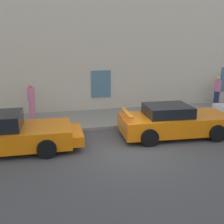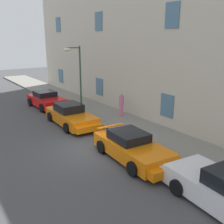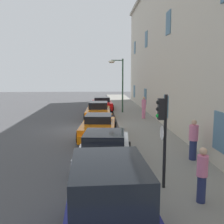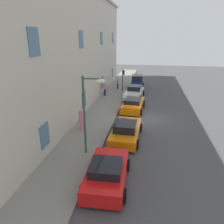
% 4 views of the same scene
% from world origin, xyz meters
% --- Properties ---
extents(ground_plane, '(80.00, 80.00, 0.00)m').
position_xyz_m(ground_plane, '(0.00, 0.00, 0.00)').
color(ground_plane, '#444447').
extents(sidewalk, '(60.00, 3.24, 0.14)m').
position_xyz_m(sidewalk, '(0.00, 4.07, 0.07)').
color(sidewalk, gray).
rests_on(sidewalk, ground).
extents(building_facade, '(41.02, 4.20, 12.13)m').
position_xyz_m(building_facade, '(0.00, 7.54, 6.08)').
color(building_facade, beige).
rests_on(building_facade, ground).
extents(sportscar_red_lead, '(4.61, 2.36, 1.36)m').
position_xyz_m(sportscar_red_lead, '(-9.78, 1.38, 0.61)').
color(sportscar_red_lead, red).
rests_on(sportscar_red_lead, ground).
extents(sportscar_yellow_flank, '(5.16, 2.30, 1.41)m').
position_xyz_m(sportscar_yellow_flank, '(-4.34, 0.99, 0.61)').
color(sportscar_yellow_flank, orange).
rests_on(sportscar_yellow_flank, ground).
extents(sportscar_white_middle, '(5.07, 2.40, 1.34)m').
position_xyz_m(sportscar_white_middle, '(2.39, 1.01, 0.60)').
color(sportscar_white_middle, orange).
rests_on(sportscar_white_middle, ground).
extents(sportscar_tail_end, '(5.10, 2.50, 1.48)m').
position_xyz_m(sportscar_tail_end, '(7.01, 1.32, 0.62)').
color(sportscar_tail_end, white).
rests_on(sportscar_tail_end, ground).
extents(hatchback_parked, '(3.91, 2.07, 1.96)m').
position_xyz_m(hatchback_parked, '(12.54, 1.27, 0.89)').
color(hatchback_parked, navy).
rests_on(hatchback_parked, ground).
extents(traffic_light, '(0.44, 0.36, 3.00)m').
position_xyz_m(traffic_light, '(9.78, 3.05, 2.19)').
color(traffic_light, black).
rests_on(traffic_light, sidewalk).
extents(street_lamp, '(0.44, 1.42, 5.07)m').
position_xyz_m(street_lamp, '(-7.33, 2.87, 3.70)').
color(street_lamp, '#2D5138').
rests_on(street_lamp, sidewalk).
extents(pedestrian_admiring, '(0.52, 0.52, 1.73)m').
position_xyz_m(pedestrian_admiring, '(7.05, 5.06, 1.02)').
color(pedestrian_admiring, navy).
rests_on(pedestrian_admiring, sidewalk).
extents(pedestrian_strolling, '(0.37, 0.37, 1.61)m').
position_xyz_m(pedestrian_strolling, '(10.82, 3.96, 0.97)').
color(pedestrian_strolling, navy).
rests_on(pedestrian_strolling, sidewalk).
extents(pedestrian_bystander, '(0.38, 0.38, 1.79)m').
position_xyz_m(pedestrian_bystander, '(-3.74, 4.77, 1.06)').
color(pedestrian_bystander, pink).
rests_on(pedestrian_bystander, sidewalk).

